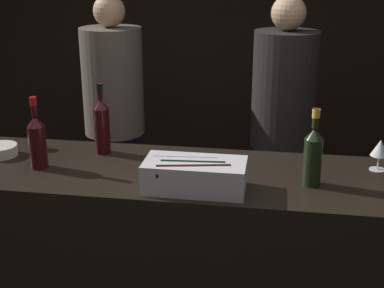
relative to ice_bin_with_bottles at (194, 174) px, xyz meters
The scene contains 11 objects.
wall_back_chalkboard 2.59m from the ice_bin_with_bottles, 90.97° to the left, with size 6.40×0.06×2.80m.
bar_counter 0.62m from the ice_bin_with_bottles, 103.21° to the left, with size 2.24×0.64×1.05m.
ice_bin_with_bottles is the anchor object (origin of this frame).
bowl_white 1.01m from the ice_bin_with_bottles, 166.28° to the left, with size 0.16×0.16×0.05m.
wine_glass 0.85m from the ice_bin_with_bottles, 23.55° to the left, with size 0.08×0.08×0.14m.
candle_votive 0.91m from the ice_bin_with_bottles, 156.89° to the left, with size 0.06×0.06×0.06m.
champagne_bottle 0.50m from the ice_bin_with_bottles, 14.79° to the left, with size 0.08×0.08×0.33m.
red_wine_bottle_tall 0.74m from the ice_bin_with_bottles, behind, with size 0.08×0.08×0.33m.
red_wine_bottle_black_foil 0.62m from the ice_bin_with_bottles, 144.76° to the left, with size 0.08×0.08×0.35m.
person_in_hoodie 1.65m from the ice_bin_with_bottles, 118.73° to the left, with size 0.41×0.41×1.73m.
person_blond_tee 1.38m from the ice_bin_with_bottles, 74.71° to the left, with size 0.40×0.40×1.74m.
Camera 1 is at (0.36, -1.85, 1.96)m, focal length 50.00 mm.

